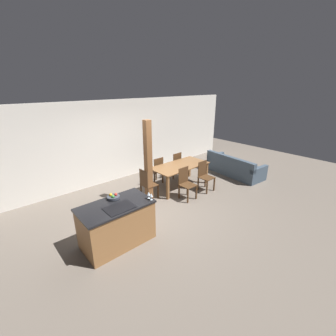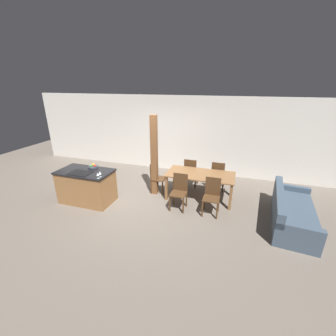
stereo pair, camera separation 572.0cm
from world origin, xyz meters
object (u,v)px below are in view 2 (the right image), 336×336
dining_table (200,177)px  dining_chair_near_right (212,196)px  dining_chair_head_end (156,177)px  kitchen_island (87,186)px  dining_chair_near_left (179,191)px  wine_glass_middle (100,173)px  fruit_bowl (93,167)px  dining_chair_far_left (191,172)px  couch (291,213)px  dining_chair_far_right (218,175)px  timber_post (154,156)px  wine_glass_near (98,174)px

dining_table → dining_chair_near_right: dining_chair_near_right is taller
dining_chair_head_end → kitchen_island: bearing=125.0°
dining_table → dining_chair_near_left: (-0.42, -0.68, -0.17)m
dining_chair_near_left → dining_chair_near_right: 0.84m
kitchen_island → wine_glass_middle: 0.90m
fruit_bowl → dining_chair_near_right: (3.24, 0.20, -0.47)m
dining_chair_far_left → dining_chair_head_end: size_ratio=1.00×
dining_chair_head_end → dining_chair_near_right: bearing=-111.5°
dining_chair_head_end → fruit_bowl: bearing=120.2°
dining_table → dining_chair_head_end: 1.32m
kitchen_island → couch: bearing=6.2°
dining_chair_far_left → dining_chair_far_right: 0.84m
dining_chair_near_left → timber_post: timber_post is taller
dining_chair_far_right → wine_glass_near: bearing=38.6°
couch → timber_post: bearing=88.0°
fruit_bowl → dining_table: (2.82, 0.88, -0.30)m
dining_chair_near_left → couch: size_ratio=0.43×
dining_chair_far_left → kitchen_island: bearing=35.9°
dining_chair_far_right → couch: 2.23m
wine_glass_near → timber_post: (0.95, 1.36, 0.13)m
couch → timber_post: 3.72m
kitchen_island → dining_chair_far_left: (2.50, 1.81, 0.03)m
wine_glass_middle → couch: size_ratio=0.07×
wine_glass_near → dining_chair_near_right: 2.85m
dining_chair_near_left → couch: dining_chair_near_left is taller
dining_chair_near_right → dining_chair_head_end: same height
dining_chair_near_left → dining_chair_head_end: same height
dining_chair_near_left → dining_chair_far_left: 1.36m
kitchen_island → dining_chair_near_right: dining_chair_near_right is taller
dining_table → couch: same height
dining_chair_far_left → dining_chair_near_left: bearing=90.0°
dining_chair_far_left → fruit_bowl: bearing=33.0°
wine_glass_near → dining_chair_far_left: wine_glass_near is taller
dining_chair_head_end → wine_glass_middle: bearing=145.1°
dining_chair_far_right → timber_post: timber_post is taller
dining_chair_far_left → couch: 2.96m
dining_chair_near_left → timber_post: bearing=147.2°
couch → dining_table: bearing=81.4°
wine_glass_near → timber_post: timber_post is taller
wine_glass_near → couch: (4.53, 0.90, -0.76)m
dining_table → dining_chair_near_left: bearing=-121.6°
dining_chair_far_left → dining_chair_head_end: (-0.89, -0.68, 0.00)m
wine_glass_middle → dining_chair_far_left: wine_glass_middle is taller
dining_chair_near_left → dining_chair_near_right: same height
dining_table → dining_chair_near_right: (0.42, -0.68, -0.17)m
dining_chair_head_end → couch: size_ratio=0.43×
dining_chair_near_left → dining_chair_far_right: size_ratio=1.00×
wine_glass_near → dining_chair_head_end: (0.96, 1.46, -0.54)m
dining_chair_near_left → timber_post: (-0.90, 0.58, 0.67)m
wine_glass_near → couch: bearing=11.2°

